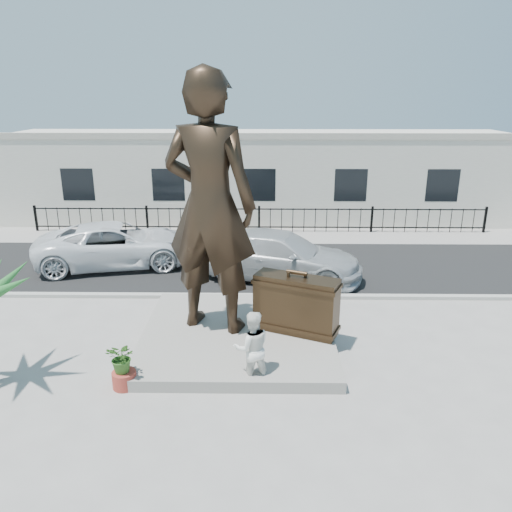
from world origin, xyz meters
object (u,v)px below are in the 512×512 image
Objects in this scene: suitcase at (296,304)px; tourist at (252,348)px; statue at (210,205)px; car_white at (117,245)px.

suitcase is 1.24× the size of tourist.
statue is 3.06× the size of suitcase.
suitcase reaches higher than car_white.
statue reaches higher than car_white.
tourist is at bearing 132.82° from statue.
suitcase is 9.12m from car_white.
suitcase is 2.39m from tourist.
statue reaches higher than suitcase.
statue is at bearing -164.82° from suitcase.
statue reaches higher than tourist.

